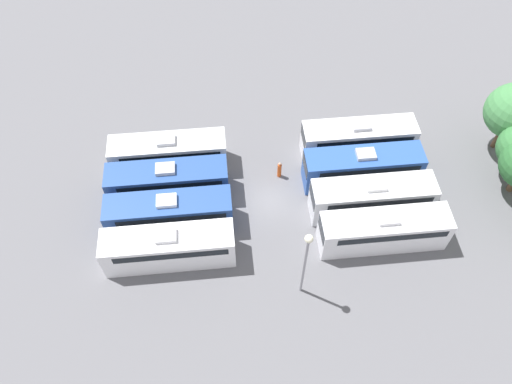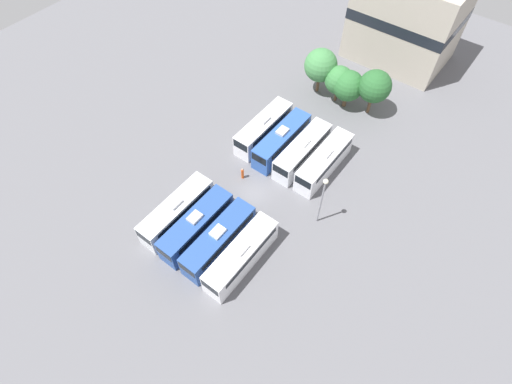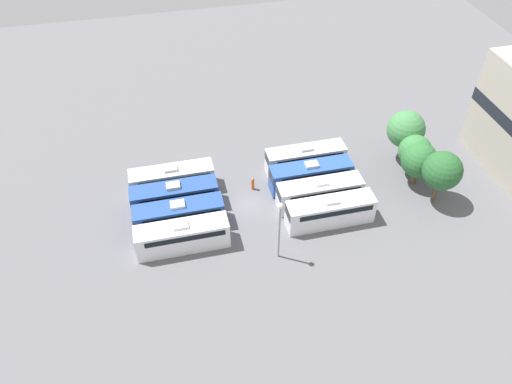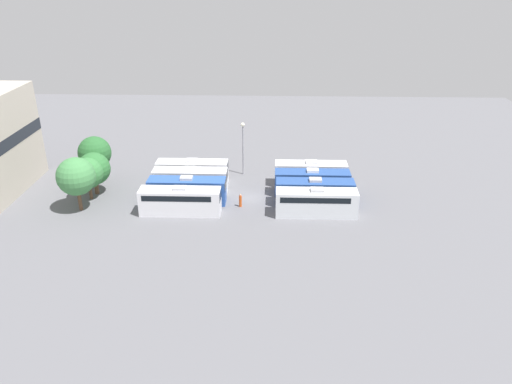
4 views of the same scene
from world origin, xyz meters
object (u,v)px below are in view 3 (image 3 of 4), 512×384
object	(u,v)px
bus_4	(306,158)
bus_6	(320,192)
bus_3	(183,236)
tree_0	(406,129)
tree_2	(419,160)
bus_0	(172,179)
bus_1	(175,196)
bus_7	(330,211)
tree_3	(442,171)
tree_1	(415,151)
light_pole	(280,222)
worker_person	(253,184)
bus_2	(179,215)
bus_5	(311,175)

from	to	relation	value
bus_4	bus_6	bearing A→B (deg)	-2.33
bus_3	tree_0	world-z (taller)	tree_0
bus_3	tree_2	size ratio (longest dim) A/B	1.73
bus_4	bus_6	xyz separation A→B (m)	(6.56, -0.27, 0.00)
bus_4	bus_0	bearing A→B (deg)	-89.75
bus_1	tree_0	bearing A→B (deg)	94.93
bus_0	bus_4	size ratio (longest dim) A/B	1.00
bus_6	tree_0	size ratio (longest dim) A/B	1.44
bus_7	tree_3	bearing A→B (deg)	92.50
bus_0	tree_1	size ratio (longest dim) A/B	1.76
bus_3	bus_7	bearing A→B (deg)	89.72
light_pole	tree_0	bearing A→B (deg)	122.20
bus_6	worker_person	xyz separation A→B (m)	(-4.38, -7.23, -0.99)
bus_2	light_pole	distance (m)	12.57
tree_3	light_pole	bearing A→B (deg)	-78.50
bus_5	tree_2	distance (m)	13.34
bus_7	bus_0	bearing A→B (deg)	-119.62
bus_0	bus_2	xyz separation A→B (m)	(6.40, 0.09, 0.00)
tree_0	bus_7	bearing A→B (deg)	-55.18
bus_1	tree_3	distance (m)	31.46
worker_person	light_pole	size ratio (longest dim) A/B	0.22
bus_2	tree_2	bearing A→B (deg)	91.51
tree_1	tree_2	size ratio (longest dim) A/B	0.98
bus_6	bus_0	bearing A→B (deg)	-111.01
bus_5	tree_2	xyz separation A→B (m)	(2.41, 12.99, 1.84)
bus_7	worker_person	xyz separation A→B (m)	(-7.60, -7.41, -0.99)
bus_7	worker_person	bearing A→B (deg)	-135.72
bus_2	tree_1	bearing A→B (deg)	94.74
bus_4	tree_2	distance (m)	13.99
bus_0	bus_4	distance (m)	17.16
tree_0	tree_2	distance (m)	5.18
bus_0	light_pole	xyz separation A→B (m)	(13.34, 9.93, 3.61)
bus_2	bus_7	xyz separation A→B (m)	(3.31, 16.98, 0.00)
bus_1	worker_person	xyz separation A→B (m)	(-1.04, 9.71, -0.99)
bus_1	bus_3	size ratio (longest dim) A/B	1.00
tree_0	tree_3	size ratio (longest dim) A/B	1.01
bus_3	bus_7	world-z (taller)	same
bus_1	bus_0	bearing A→B (deg)	179.25
bus_0	tree_1	bearing A→B (deg)	82.57
bus_3	bus_5	size ratio (longest dim) A/B	1.00
bus_6	light_pole	world-z (taller)	light_pole
bus_1	tree_2	xyz separation A→B (m)	(2.46, 29.84, 1.84)
bus_2	bus_3	size ratio (longest dim) A/B	1.00
tree_3	bus_7	bearing A→B (deg)	-87.50
tree_1	light_pole	bearing A→B (deg)	-64.89
tree_2	bus_2	bearing A→B (deg)	-88.49
bus_1	bus_7	distance (m)	18.33
bus_4	tree_2	world-z (taller)	tree_2
bus_7	worker_person	world-z (taller)	bus_7
bus_4	tree_0	xyz separation A→B (m)	(0.62, 13.09, 2.81)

